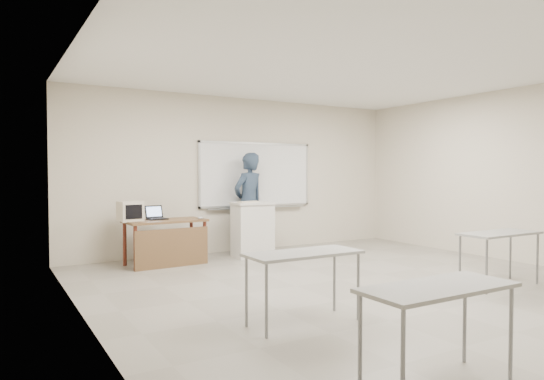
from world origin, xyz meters
TOP-DOWN VIEW (x-y plane):
  - floor at (0.00, 0.00)m, footprint 7.00×8.00m
  - whiteboard at (0.30, 3.97)m, footprint 2.48×0.10m
  - student_desks at (-0.00, -1.35)m, footprint 4.40×2.20m
  - instructor_desk at (-1.80, 3.19)m, footprint 1.31×0.66m
  - podium at (-0.20, 3.20)m, footprint 0.71×0.52m
  - crt_monitor at (-2.35, 3.43)m, footprint 0.35×0.40m
  - laptop at (-1.90, 3.45)m, footprint 0.31×0.29m
  - mouse at (-1.25, 3.10)m, footprint 0.12×0.11m
  - keyboard at (-0.35, 3.08)m, footprint 0.45×0.25m
  - presenter at (-0.02, 3.69)m, footprint 0.81×0.65m

SIDE VIEW (x-z plane):
  - floor at x=0.00m, z-range -0.01..0.00m
  - podium at x=-0.20m, z-range 0.00..1.00m
  - instructor_desk at x=-1.80m, z-range 0.15..0.90m
  - student_desks at x=0.00m, z-range 0.31..1.04m
  - mouse at x=-1.25m, z-range 0.75..0.79m
  - laptop at x=-1.90m, z-range 0.69..0.92m
  - crt_monitor at x=-2.35m, z-range 0.74..1.08m
  - presenter at x=-0.02m, z-range 0.00..1.92m
  - keyboard at x=-0.35m, z-range 1.00..1.02m
  - whiteboard at x=0.30m, z-range 0.83..2.14m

